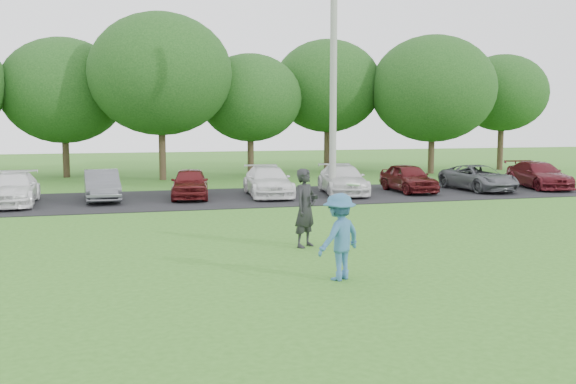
# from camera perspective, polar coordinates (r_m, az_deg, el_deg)

# --- Properties ---
(ground) EXTENTS (100.00, 100.00, 0.00)m
(ground) POSITION_cam_1_polar(r_m,az_deg,el_deg) (13.61, 3.82, -7.08)
(ground) COLOR #336A1E
(ground) RESTS_ON ground
(parking_lot) EXTENTS (32.00, 6.50, 0.03)m
(parking_lot) POSITION_cam_1_polar(r_m,az_deg,el_deg) (26.08, -5.37, -0.50)
(parking_lot) COLOR black
(parking_lot) RESTS_ON ground
(utility_pole) EXTENTS (0.28, 0.28, 10.16)m
(utility_pole) POSITION_cam_1_polar(r_m,az_deg,el_deg) (26.20, 4.06, 10.64)
(utility_pole) COLOR gray
(utility_pole) RESTS_ON ground
(frisbee_player) EXTENTS (1.29, 1.13, 1.99)m
(frisbee_player) POSITION_cam_1_polar(r_m,az_deg,el_deg) (12.80, 4.58, -3.97)
(frisbee_player) COLOR #31628B
(frisbee_player) RESTS_ON ground
(camera_bystander) EXTENTS (0.85, 0.82, 1.97)m
(camera_bystander) POSITION_cam_1_polar(r_m,az_deg,el_deg) (15.99, 1.56, -1.43)
(camera_bystander) COLOR black
(camera_bystander) RESTS_ON ground
(parked_cars) EXTENTS (30.41, 4.60, 1.24)m
(parked_cars) POSITION_cam_1_polar(r_m,az_deg,el_deg) (26.19, -2.91, 0.89)
(parked_cars) COLOR white
(parked_cars) RESTS_ON parking_lot
(tree_row) EXTENTS (42.39, 9.85, 8.64)m
(tree_row) POSITION_cam_1_polar(r_m,az_deg,el_deg) (35.80, -5.67, 9.25)
(tree_row) COLOR #38281C
(tree_row) RESTS_ON ground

